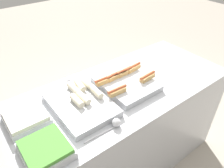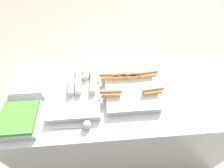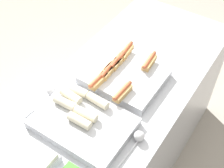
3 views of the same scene
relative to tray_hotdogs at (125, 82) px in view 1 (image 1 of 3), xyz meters
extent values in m
plane|color=#ADA393|center=(-0.03, -0.01, -0.96)|extent=(12.00, 12.00, 0.00)
cube|color=#B7BABF|center=(-0.03, -0.01, -0.50)|extent=(1.81, 0.79, 0.93)
cube|color=#B7BABF|center=(0.00, -0.01, -0.01)|extent=(0.37, 0.45, 0.05)
cube|color=tan|center=(0.05, 0.08, 0.03)|extent=(0.14, 0.06, 0.04)
cylinder|color=#C15633|center=(0.05, 0.08, 0.05)|extent=(0.16, 0.04, 0.02)
cube|color=tan|center=(0.00, 0.08, 0.03)|extent=(0.14, 0.05, 0.04)
cylinder|color=#C15633|center=(0.00, 0.08, 0.05)|extent=(0.16, 0.03, 0.02)
cube|color=tan|center=(-0.15, -0.09, 0.03)|extent=(0.14, 0.05, 0.04)
cylinder|color=#C15633|center=(-0.15, -0.09, 0.05)|extent=(0.16, 0.03, 0.02)
cube|color=tan|center=(-0.05, 0.08, 0.03)|extent=(0.14, 0.06, 0.04)
cylinder|color=#C15633|center=(-0.05, 0.08, 0.05)|extent=(0.16, 0.03, 0.02)
cube|color=tan|center=(0.15, 0.08, 0.03)|extent=(0.14, 0.06, 0.04)
cylinder|color=#C15633|center=(0.15, 0.08, 0.05)|extent=(0.16, 0.04, 0.02)
cube|color=tan|center=(0.15, -0.09, 0.03)|extent=(0.14, 0.06, 0.04)
cylinder|color=#C15633|center=(0.15, -0.09, 0.05)|extent=(0.16, 0.03, 0.02)
cube|color=tan|center=(-0.15, 0.08, 0.03)|extent=(0.14, 0.05, 0.04)
cylinder|color=#C15633|center=(-0.15, 0.08, 0.05)|extent=(0.16, 0.03, 0.02)
cube|color=#B7BABF|center=(-0.41, -0.01, -0.01)|extent=(0.36, 0.50, 0.05)
cylinder|color=beige|center=(-0.44, -0.01, 0.04)|extent=(0.05, 0.13, 0.05)
cylinder|color=beige|center=(-0.38, 0.13, 0.04)|extent=(0.05, 0.13, 0.05)
cylinder|color=beige|center=(-0.38, -0.01, 0.04)|extent=(0.05, 0.13, 0.05)
cylinder|color=beige|center=(-0.33, 0.13, 0.04)|extent=(0.05, 0.13, 0.05)
cylinder|color=beige|center=(-0.28, 0.13, 0.04)|extent=(0.06, 0.13, 0.05)
cylinder|color=beige|center=(-0.28, 0.00, 0.04)|extent=(0.05, 0.13, 0.05)
cube|color=#B7BABF|center=(-0.76, -0.23, -0.01)|extent=(0.25, 0.26, 0.05)
cube|color=#4C9338|center=(-0.76, -0.23, 0.03)|extent=(0.23, 0.24, 0.02)
cube|color=#B7BABF|center=(-0.76, 0.08, -0.01)|extent=(0.25, 0.26, 0.05)
cube|color=silver|center=(-0.76, 0.08, 0.03)|extent=(0.23, 0.24, 0.02)
cylinder|color=silver|center=(-0.44, -0.29, -0.03)|extent=(0.24, 0.02, 0.01)
sphere|color=silver|center=(-0.32, -0.29, -0.01)|extent=(0.06, 0.06, 0.06)
cylinder|color=silver|center=(-0.44, 0.28, -0.03)|extent=(0.21, 0.03, 0.01)
sphere|color=silver|center=(-0.33, 0.28, -0.01)|extent=(0.06, 0.06, 0.06)
camera|label=1|loc=(-0.93, -1.04, 0.99)|focal=35.00mm
camera|label=2|loc=(-0.20, -0.85, 1.01)|focal=28.00mm
camera|label=3|loc=(-1.13, -0.67, 1.33)|focal=50.00mm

